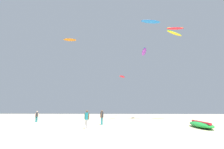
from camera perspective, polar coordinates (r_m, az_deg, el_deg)
ground_plane at (r=10.93m, az=-4.13°, el=-21.58°), size 120.00×120.00×0.00m
person_foreground at (r=17.13m, az=-8.65°, el=-14.47°), size 0.53×0.40×1.78m
person_midground at (r=21.28m, az=-3.49°, el=-14.11°), size 0.39×0.57×1.74m
person_left at (r=27.86m, az=-24.42°, el=-12.74°), size 0.53×0.36×1.61m
kite_grounded_near at (r=20.15m, az=28.14°, el=-14.91°), size 2.05×5.55×0.66m
kite_aloft_0 at (r=30.51m, az=20.88°, el=14.58°), size 2.84×0.88×0.37m
kite_aloft_1 at (r=36.44m, az=20.68°, el=13.08°), size 4.27×3.53×0.99m
kite_aloft_2 at (r=36.34m, az=10.95°, el=7.65°), size 1.63×4.35×1.07m
kite_aloft_3 at (r=35.29m, az=13.14°, el=17.25°), size 4.15×1.89×0.40m
kite_aloft_6 at (r=50.70m, az=3.51°, el=-0.70°), size 2.27×3.14×0.58m
kite_aloft_7 at (r=59.95m, az=-14.25°, el=11.49°), size 4.42×2.00×0.83m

